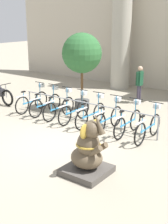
{
  "coord_description": "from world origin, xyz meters",
  "views": [
    {
      "loc": [
        5.92,
        -6.54,
        3.66
      ],
      "look_at": [
        0.79,
        0.38,
        1.0
      ],
      "focal_mm": 50.0,
      "sensor_mm": 36.0,
      "label": 1
    }
  ],
  "objects_px": {
    "bicycle_5": "(109,118)",
    "bicycle_7": "(148,127)",
    "bicycle_6": "(128,122)",
    "person_pedestrian": "(140,81)",
    "potted_tree": "(82,55)",
    "bicycle_3": "(75,110)",
    "bicycle_2": "(60,107)",
    "bicycle_4": "(91,114)",
    "elephant_statue": "(88,153)",
    "bicycle_0": "(32,101)",
    "bicycle_1": "(46,104)"
  },
  "relations": [
    {
      "from": "bicycle_6",
      "to": "bicycle_1",
      "type": "bearing_deg",
      "value": 179.79
    },
    {
      "from": "bicycle_2",
      "to": "bicycle_3",
      "type": "xyz_separation_m",
      "value": [
        0.72,
        -0.01,
        0.0
      ]
    },
    {
      "from": "bicycle_0",
      "to": "bicycle_6",
      "type": "height_order",
      "value": "same"
    },
    {
      "from": "bicycle_3",
      "to": "bicycle_7",
      "type": "height_order",
      "value": "same"
    },
    {
      "from": "bicycle_3",
      "to": "bicycle_5",
      "type": "distance_m",
      "value": 1.44
    },
    {
      "from": "bicycle_1",
      "to": "bicycle_3",
      "type": "bearing_deg",
      "value": -1.65
    },
    {
      "from": "bicycle_7",
      "to": "elephant_statue",
      "type": "relative_size",
      "value": 1.08
    },
    {
      "from": "bicycle_5",
      "to": "bicycle_0",
      "type": "bearing_deg",
      "value": 179.49
    },
    {
      "from": "bicycle_5",
      "to": "bicycle_7",
      "type": "xyz_separation_m",
      "value": [
        1.44,
        -0.03,
        0.0
      ]
    },
    {
      "from": "bicycle_2",
      "to": "bicycle_4",
      "type": "relative_size",
      "value": 1.0
    },
    {
      "from": "bicycle_5",
      "to": "bicycle_6",
      "type": "bearing_deg",
      "value": 2.62
    },
    {
      "from": "bicycle_0",
      "to": "person_pedestrian",
      "type": "bearing_deg",
      "value": 51.8
    },
    {
      "from": "bicycle_5",
      "to": "bicycle_2",
      "type": "bearing_deg",
      "value": 179.69
    },
    {
      "from": "bicycle_2",
      "to": "bicycle_5",
      "type": "xyz_separation_m",
      "value": [
        2.16,
        -0.01,
        0.0
      ]
    },
    {
      "from": "bicycle_3",
      "to": "bicycle_7",
      "type": "xyz_separation_m",
      "value": [
        2.88,
        -0.03,
        0.0
      ]
    },
    {
      "from": "bicycle_3",
      "to": "potted_tree",
      "type": "distance_m",
      "value": 2.38
    },
    {
      "from": "bicycle_2",
      "to": "bicycle_5",
      "type": "bearing_deg",
      "value": -0.31
    },
    {
      "from": "bicycle_1",
      "to": "elephant_statue",
      "type": "bearing_deg",
      "value": -35.38
    },
    {
      "from": "elephant_statue",
      "to": "bicycle_1",
      "type": "bearing_deg",
      "value": 144.62
    },
    {
      "from": "elephant_statue",
      "to": "person_pedestrian",
      "type": "relative_size",
      "value": 0.99
    },
    {
      "from": "bicycle_6",
      "to": "bicycle_3",
      "type": "bearing_deg",
      "value": -179.24
    },
    {
      "from": "person_pedestrian",
      "to": "potted_tree",
      "type": "distance_m",
      "value": 2.93
    },
    {
      "from": "bicycle_2",
      "to": "elephant_statue",
      "type": "relative_size",
      "value": 1.08
    },
    {
      "from": "bicycle_7",
      "to": "potted_tree",
      "type": "distance_m",
      "value": 4.27
    },
    {
      "from": "bicycle_4",
      "to": "bicycle_7",
      "type": "distance_m",
      "value": 2.16
    },
    {
      "from": "bicycle_0",
      "to": "bicycle_5",
      "type": "xyz_separation_m",
      "value": [
        3.6,
        -0.03,
        0.0
      ]
    },
    {
      "from": "bicycle_4",
      "to": "potted_tree",
      "type": "relative_size",
      "value": 0.57
    },
    {
      "from": "bicycle_1",
      "to": "bicycle_7",
      "type": "relative_size",
      "value": 1.0
    },
    {
      "from": "bicycle_0",
      "to": "bicycle_1",
      "type": "bearing_deg",
      "value": 1.09
    },
    {
      "from": "elephant_statue",
      "to": "person_pedestrian",
      "type": "xyz_separation_m",
      "value": [
        -1.97,
        6.52,
        0.42
      ]
    },
    {
      "from": "bicycle_0",
      "to": "person_pedestrian",
      "type": "relative_size",
      "value": 1.08
    },
    {
      "from": "bicycle_3",
      "to": "bicycle_6",
      "type": "height_order",
      "value": "same"
    },
    {
      "from": "bicycle_1",
      "to": "bicycle_0",
      "type": "bearing_deg",
      "value": -178.91
    },
    {
      "from": "bicycle_3",
      "to": "bicycle_6",
      "type": "distance_m",
      "value": 2.16
    },
    {
      "from": "bicycle_0",
      "to": "bicycle_3",
      "type": "distance_m",
      "value": 2.16
    },
    {
      "from": "bicycle_3",
      "to": "bicycle_5",
      "type": "height_order",
      "value": "same"
    },
    {
      "from": "bicycle_3",
      "to": "bicycle_7",
      "type": "relative_size",
      "value": 1.0
    },
    {
      "from": "elephant_statue",
      "to": "person_pedestrian",
      "type": "height_order",
      "value": "person_pedestrian"
    },
    {
      "from": "elephant_statue",
      "to": "bicycle_6",
      "type": "bearing_deg",
      "value": 99.78
    },
    {
      "from": "bicycle_6",
      "to": "bicycle_7",
      "type": "xyz_separation_m",
      "value": [
        0.72,
        -0.06,
        0.0
      ]
    },
    {
      "from": "bicycle_3",
      "to": "person_pedestrian",
      "type": "relative_size",
      "value": 1.08
    },
    {
      "from": "bicycle_2",
      "to": "bicycle_6",
      "type": "bearing_deg",
      "value": 0.42
    },
    {
      "from": "bicycle_1",
      "to": "bicycle_2",
      "type": "xyz_separation_m",
      "value": [
        0.72,
        -0.03,
        0.0
      ]
    },
    {
      "from": "bicycle_1",
      "to": "potted_tree",
      "type": "height_order",
      "value": "potted_tree"
    },
    {
      "from": "bicycle_4",
      "to": "elephant_statue",
      "type": "bearing_deg",
      "value": -56.01
    },
    {
      "from": "bicycle_3",
      "to": "bicycle_6",
      "type": "xyz_separation_m",
      "value": [
        2.16,
        0.03,
        0.0
      ]
    },
    {
      "from": "bicycle_1",
      "to": "bicycle_5",
      "type": "relative_size",
      "value": 1.0
    },
    {
      "from": "person_pedestrian",
      "to": "bicycle_5",
      "type": "bearing_deg",
      "value": -78.34
    },
    {
      "from": "person_pedestrian",
      "to": "potted_tree",
      "type": "height_order",
      "value": "potted_tree"
    },
    {
      "from": "bicycle_0",
      "to": "potted_tree",
      "type": "bearing_deg",
      "value": 43.72
    }
  ]
}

